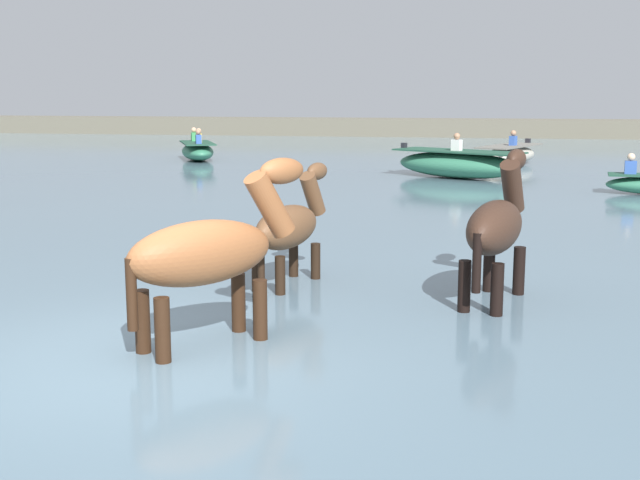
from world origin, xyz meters
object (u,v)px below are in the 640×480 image
Objects in this scene: boat_far_inshore at (198,151)px; horse_trailing_chestnut at (209,257)px; boat_distant_east at (509,155)px; horse_lead_dark_bay at (496,231)px; horse_flank_bay at (290,230)px; boat_mid_channel at (458,164)px.

horse_trailing_chestnut is at bearing -70.57° from boat_far_inshore.
boat_distant_east is 1.18× the size of boat_far_inshore.
boat_distant_east is at bearing 87.52° from horse_lead_dark_bay.
horse_flank_bay reaches higher than boat_mid_channel.
boat_mid_channel is 1.10× the size of boat_distant_east.
boat_far_inshore is at bearing 112.52° from horse_flank_bay.
horse_trailing_chestnut reaches higher than boat_far_inshore.
boat_distant_east is at bearing 70.13° from boat_mid_channel.
boat_far_inshore is (-7.26, 17.52, -0.35)m from horse_flank_bay.
boat_distant_east is (3.24, 17.42, -0.35)m from horse_flank_bay.
boat_far_inshore is at bearing 179.43° from boat_distant_east.
boat_distant_east is 10.51m from boat_far_inshore.
boat_far_inshore is at bearing 154.30° from boat_mid_channel.
boat_mid_channel is 4.49m from boat_distant_east.
horse_trailing_chestnut is 15.87m from boat_mid_channel.
horse_trailing_chestnut reaches higher than horse_flank_bay.
horse_flank_bay is 0.63× the size of boat_far_inshore.
boat_far_inshore is at bearing 109.43° from horse_trailing_chestnut.
boat_mid_channel is at bearing 93.17° from horse_lead_dark_bay.
boat_mid_channel is (-0.75, 13.60, -0.43)m from horse_lead_dark_bay.
horse_lead_dark_bay reaches higher than boat_distant_east.
boat_mid_channel reaches higher than boat_far_inshore.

